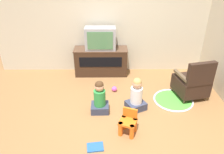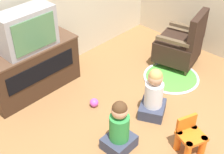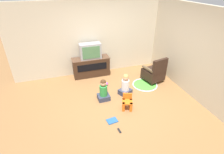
# 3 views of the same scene
# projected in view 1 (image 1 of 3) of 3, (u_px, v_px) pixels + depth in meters

# --- Properties ---
(ground_plane) EXTENTS (30.00, 30.00, 0.00)m
(ground_plane) POSITION_uv_depth(u_px,v_px,m) (118.00, 120.00, 4.04)
(ground_plane) COLOR olive
(wall_back) EXTENTS (5.33, 0.12, 2.56)m
(wall_back) POSITION_uv_depth(u_px,v_px,m) (102.00, 21.00, 5.30)
(wall_back) COLOR beige
(wall_back) RESTS_ON ground_plane
(tv_cabinet) EXTENTS (1.31, 0.46, 0.69)m
(tv_cabinet) POSITION_uv_depth(u_px,v_px,m) (101.00, 61.00, 5.49)
(tv_cabinet) COLOR #382316
(tv_cabinet) RESTS_ON ground_plane
(television) EXTENTS (0.72, 0.34, 0.54)m
(television) POSITION_uv_depth(u_px,v_px,m) (100.00, 39.00, 5.17)
(television) COLOR #939399
(television) RESTS_ON tv_cabinet
(black_armchair) EXTENTS (0.72, 0.73, 0.91)m
(black_armchair) POSITION_uv_depth(u_px,v_px,m) (192.00, 83.00, 4.55)
(black_armchair) COLOR brown
(black_armchair) RESTS_ON ground_plane
(yellow_kid_chair) EXTENTS (0.35, 0.34, 0.44)m
(yellow_kid_chair) POSITION_uv_depth(u_px,v_px,m) (128.00, 123.00, 3.67)
(yellow_kid_chair) COLOR orange
(yellow_kid_chair) RESTS_ON ground_plane
(play_mat) EXTENTS (0.83, 0.83, 0.04)m
(play_mat) POSITION_uv_depth(u_px,v_px,m) (173.00, 100.00, 4.59)
(play_mat) COLOR green
(play_mat) RESTS_ON ground_plane
(child_watching_left) EXTENTS (0.45, 0.43, 0.69)m
(child_watching_left) POSITION_uv_depth(u_px,v_px,m) (136.00, 96.00, 4.20)
(child_watching_left) COLOR #33384C
(child_watching_left) RESTS_ON ground_plane
(child_watching_center) EXTENTS (0.35, 0.30, 0.67)m
(child_watching_center) POSITION_uv_depth(u_px,v_px,m) (100.00, 99.00, 4.14)
(child_watching_center) COLOR #33384C
(child_watching_center) RESTS_ON ground_plane
(toy_ball) EXTENTS (0.12, 0.12, 0.12)m
(toy_ball) POSITION_uv_depth(u_px,v_px,m) (114.00, 89.00, 4.88)
(toy_ball) COLOR #CC4CB2
(toy_ball) RESTS_ON ground_plane
(book) EXTENTS (0.28, 0.22, 0.02)m
(book) POSITION_uv_depth(u_px,v_px,m) (95.00, 147.00, 3.45)
(book) COLOR #235699
(book) RESTS_ON ground_plane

